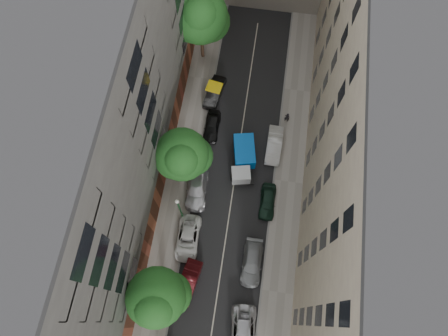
% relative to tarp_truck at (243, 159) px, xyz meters
% --- Properties ---
extents(ground, '(120.00, 120.00, 0.00)m').
position_rel_tarp_truck_xyz_m(ground, '(-0.60, -1.35, -1.27)').
color(ground, '#4C4C49').
rests_on(ground, ground).
extents(road_surface, '(8.00, 44.00, 0.02)m').
position_rel_tarp_truck_xyz_m(road_surface, '(-0.60, -1.35, -1.26)').
color(road_surface, black).
rests_on(road_surface, ground).
extents(sidewalk_left, '(3.00, 44.00, 0.15)m').
position_rel_tarp_truck_xyz_m(sidewalk_left, '(-6.10, -1.35, -1.19)').
color(sidewalk_left, gray).
rests_on(sidewalk_left, ground).
extents(sidewalk_right, '(3.00, 44.00, 0.15)m').
position_rel_tarp_truck_xyz_m(sidewalk_right, '(4.90, -1.35, -1.19)').
color(sidewalk_right, gray).
rests_on(sidewalk_right, ground).
extents(building_left, '(8.00, 44.00, 20.00)m').
position_rel_tarp_truck_xyz_m(building_left, '(-11.60, -1.35, 8.73)').
color(building_left, '#4F4C49').
rests_on(building_left, ground).
extents(building_right, '(8.00, 44.00, 20.00)m').
position_rel_tarp_truck_xyz_m(building_right, '(10.40, -1.35, 8.73)').
color(building_right, beige).
rests_on(building_right, ground).
extents(tarp_truck, '(2.89, 5.31, 2.30)m').
position_rel_tarp_truck_xyz_m(tarp_truck, '(0.00, 0.00, 0.00)').
color(tarp_truck, black).
rests_on(tarp_truck, ground).
extents(car_left_1, '(2.16, 4.43, 1.40)m').
position_rel_tarp_truck_xyz_m(car_left_1, '(-3.40, -12.75, -0.57)').
color(car_left_1, '#490E12').
rests_on(car_left_1, ground).
extents(car_left_2, '(2.28, 4.72, 1.30)m').
position_rel_tarp_truck_xyz_m(car_left_2, '(-4.20, -8.74, -0.62)').
color(car_left_2, silver).
rests_on(car_left_2, ground).
extents(car_left_3, '(2.35, 5.16, 1.47)m').
position_rel_tarp_truck_xyz_m(car_left_3, '(-4.20, -3.55, -0.54)').
color(car_left_3, silver).
rests_on(car_left_3, ground).
extents(car_left_4, '(1.57, 3.90, 1.33)m').
position_rel_tarp_truck_xyz_m(car_left_4, '(-3.82, 3.48, -0.60)').
color(car_left_4, black).
rests_on(car_left_4, ground).
extents(car_left_5, '(2.12, 4.39, 1.39)m').
position_rel_tarp_truck_xyz_m(car_left_5, '(-4.20, 7.65, -0.57)').
color(car_left_5, black).
rests_on(car_left_5, ground).
extents(car_right_0, '(2.75, 5.12, 1.37)m').
position_rel_tarp_truck_xyz_m(car_right_0, '(2.20, -16.35, -0.59)').
color(car_right_0, '#B6B6BB').
rests_on(car_right_0, ground).
extents(car_right_1, '(1.85, 4.54, 1.32)m').
position_rel_tarp_truck_xyz_m(car_right_1, '(2.20, -10.15, -0.61)').
color(car_right_1, gray).
rests_on(car_right_1, ground).
extents(car_right_2, '(1.56, 3.84, 1.31)m').
position_rel_tarp_truck_xyz_m(car_right_2, '(3.00, -3.95, -0.62)').
color(car_right_2, black).
rests_on(car_right_2, ground).
extents(car_right_3, '(1.59, 4.40, 1.44)m').
position_rel_tarp_truck_xyz_m(car_right_3, '(3.00, 2.25, -0.55)').
color(car_right_3, silver).
rests_on(car_right_3, ground).
extents(tree_near, '(5.14, 4.84, 8.29)m').
position_rel_tarp_truck_xyz_m(tree_near, '(-5.10, -14.75, 4.42)').
color(tree_near, '#382619').
rests_on(tree_near, sidewalk_left).
extents(tree_mid, '(5.20, 4.92, 8.21)m').
position_rel_tarp_truck_xyz_m(tree_mid, '(-5.37, -2.39, 4.33)').
color(tree_mid, '#382619').
rests_on(tree_mid, sidewalk_left).
extents(tree_far, '(5.94, 5.76, 9.60)m').
position_rel_tarp_truck_xyz_m(tree_far, '(-6.27, 12.54, 5.25)').
color(tree_far, '#382619').
rests_on(tree_far, sidewalk_left).
extents(lamp_post, '(0.36, 0.36, 5.96)m').
position_rel_tarp_truck_xyz_m(lamp_post, '(-5.05, -6.73, 2.59)').
color(lamp_post, '#1B612D').
rests_on(lamp_post, sidewalk_left).
extents(pedestrian, '(0.62, 0.46, 1.53)m').
position_rel_tarp_truck_xyz_m(pedestrian, '(4.01, 5.60, -0.35)').
color(pedestrian, black).
rests_on(pedestrian, sidewalk_right).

